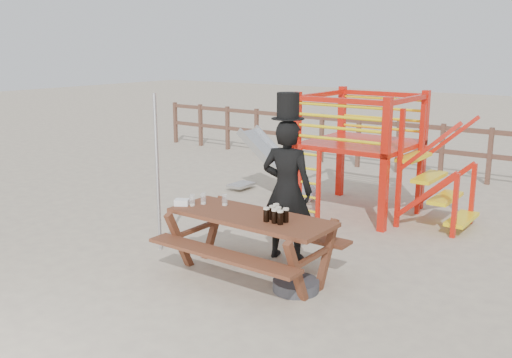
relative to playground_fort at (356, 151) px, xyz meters
name	(u,v)px	position (x,y,z in m)	size (l,w,h in m)	color
ground	(218,272)	(-0.12, -3.58, -1.07)	(60.00, 60.00, 0.00)	#BCAF92
back_fence	(420,143)	(-0.12, 3.42, -0.34)	(15.09, 0.09, 1.20)	brown
playground_fort	(356,151)	(0.00, 0.00, 0.00)	(4.71, 1.84, 2.10)	red
picnic_table	(250,238)	(0.29, -3.45, -0.56)	(2.10, 1.45, 0.81)	brown
man_with_hat	(287,186)	(0.29, -2.63, -0.06)	(0.78, 0.60, 2.26)	black
metal_pole	(157,174)	(-1.34, -3.42, 0.04)	(0.05, 0.05, 2.22)	#B2B2B7
parasol_base	(296,285)	(0.98, -3.46, -1.01)	(0.55, 0.55, 0.23)	#38383D
paper_bag	(182,202)	(-0.69, -3.62, -0.22)	(0.18, 0.14, 0.08)	white
stout_pints	(276,214)	(0.69, -3.47, -0.17)	(0.27, 0.28, 0.17)	black
empty_glasses	(207,200)	(-0.44, -3.42, -0.19)	(0.40, 0.34, 0.15)	silver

